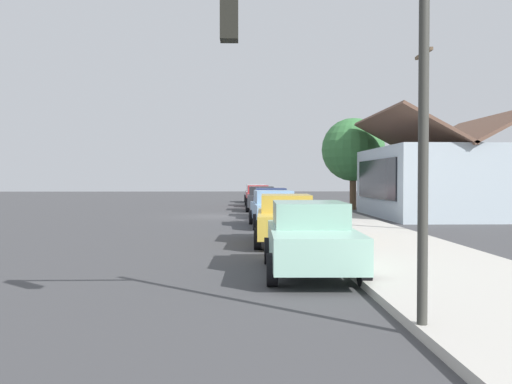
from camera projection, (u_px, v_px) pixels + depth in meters
name	position (u px, v px, depth m)	size (l,w,h in m)	color
ground_plane	(219.00, 216.00, 31.82)	(120.00, 120.00, 0.00)	#424244
sidewalk_curb	(318.00, 215.00, 31.99)	(60.00, 4.20, 0.16)	beige
car_silver	(256.00, 193.00, 50.18)	(4.89, 2.05, 1.59)	silver
car_cherry	(258.00, 196.00, 43.45)	(4.53, 2.02, 1.59)	red
car_charcoal	(261.00, 198.00, 37.25)	(4.56, 2.10, 1.59)	#2D3035
car_navy	(271.00, 202.00, 31.25)	(4.41, 2.10, 1.59)	navy
car_skyblue	(274.00, 208.00, 25.09)	(4.58, 2.18, 1.59)	#8CB7E0
car_mustard	(286.00, 219.00, 18.58)	(4.88, 2.21, 1.59)	gold
car_seafoam	(311.00, 237.00, 12.78)	(4.77, 2.14, 1.59)	#9ED1BC
storefront_building	(436.00, 180.00, 31.31)	(10.83, 6.91, 5.68)	#ADBCC6
shade_tree	(353.00, 150.00, 38.45)	(4.27, 4.27, 6.21)	brown
traffic_light_main	(345.00, 77.00, 7.57)	(0.37, 2.79, 5.20)	#383833
utility_pole_wooden	(423.00, 131.00, 21.78)	(1.80, 0.24, 7.50)	brown
fire_hydrant_red	(308.00, 215.00, 25.27)	(0.22, 0.22, 0.71)	red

